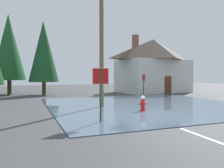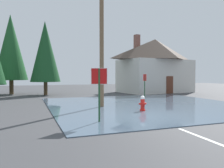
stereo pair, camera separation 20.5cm
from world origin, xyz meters
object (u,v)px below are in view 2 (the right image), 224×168
Objects in this scene: stop_sign_near at (99,84)px; pine_tree_short_left at (45,52)px; fire_hydrant at (143,104)px; house at (155,65)px; stop_sign_far at (145,81)px; utility_pole at (102,42)px; pine_tree_mid_left at (11,47)px.

stop_sign_near is 0.31× the size of pine_tree_short_left.
house is at bearing 56.24° from fire_hydrant.
stop_sign_far is at bearing 60.51° from fire_hydrant.
stop_sign_near is 11.51m from stop_sign_far.
house reaches higher than fire_hydrant.
utility_pole is 0.94× the size of pine_tree_mid_left.
pine_tree_mid_left is at bearing 104.74° from stop_sign_near.
stop_sign_far reaches higher than fire_hydrant.
utility_pole is at bearing -141.95° from stop_sign_far.
stop_sign_far is at bearing -38.09° from pine_tree_short_left.
pine_tree_mid_left is at bearing 147.65° from pine_tree_short_left.
fire_hydrant is 0.41× the size of stop_sign_far.
utility_pole reaches higher than fire_hydrant.
utility_pole is at bearing 124.28° from fire_hydrant.
pine_tree_short_left is at bearing -32.35° from pine_tree_mid_left.
fire_hydrant is 0.10× the size of pine_tree_mid_left.
fire_hydrant is at bearing -123.76° from house.
stop_sign_near reaches higher than fire_hydrant.
house is (10.30, 10.38, -0.89)m from utility_pole.
house is (8.60, 12.87, 2.96)m from fire_hydrant.
house reaches higher than stop_sign_far.
pine_tree_short_left reaches higher than stop_sign_far.
utility_pole is at bearing -64.46° from pine_tree_mid_left.
utility_pole is 1.05× the size of pine_tree_short_left.
stop_sign_far is at bearing 38.05° from utility_pole.
fire_hydrant is at bearing -55.72° from utility_pole.
house reaches higher than stop_sign_near.
pine_tree_mid_left is (-4.67, 17.76, 3.45)m from stop_sign_near.
pine_tree_short_left is at bearing 94.36° from stop_sign_near.
fire_hydrant is 4.89m from utility_pole.
stop_sign_near is at bearing -75.26° from pine_tree_mid_left.
fire_hydrant is at bearing -119.49° from stop_sign_far.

